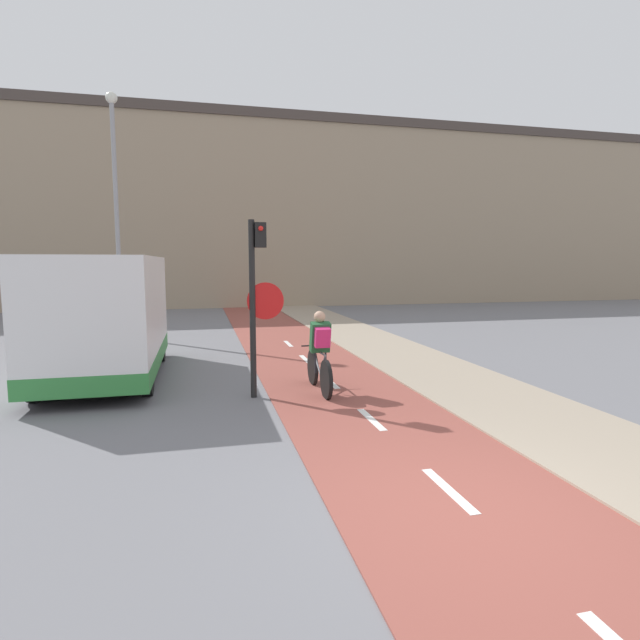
# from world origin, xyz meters

# --- Properties ---
(ground_plane) EXTENTS (120.00, 120.00, 0.00)m
(ground_plane) POSITION_xyz_m (0.00, 0.00, 0.00)
(ground_plane) COLOR slate
(bike_lane) EXTENTS (2.74, 60.00, 0.02)m
(bike_lane) POSITION_xyz_m (0.00, 0.00, 0.01)
(bike_lane) COLOR brown
(bike_lane) RESTS_ON ground_plane
(building_row_background) EXTENTS (60.00, 5.20, 10.58)m
(building_row_background) POSITION_xyz_m (0.00, 25.67, 5.30)
(building_row_background) COLOR gray
(building_row_background) RESTS_ON ground_plane
(traffic_light_pole) EXTENTS (0.67, 0.25, 3.21)m
(traffic_light_pole) POSITION_xyz_m (-1.56, 4.80, 1.99)
(traffic_light_pole) COLOR black
(traffic_light_pole) RESTS_ON ground_plane
(street_lamp_far) EXTENTS (0.36, 0.36, 7.75)m
(street_lamp_far) POSITION_xyz_m (-5.08, 13.17, 4.66)
(street_lamp_far) COLOR gray
(street_lamp_far) RESTS_ON ground_plane
(cyclist_near) EXTENTS (0.46, 1.82, 1.55)m
(cyclist_near) POSITION_xyz_m (-0.38, 4.86, 0.73)
(cyclist_near) COLOR black
(cyclist_near) RESTS_ON ground_plane
(van) EXTENTS (2.13, 5.10, 2.58)m
(van) POSITION_xyz_m (-4.49, 7.05, 1.27)
(van) COLOR white
(van) RESTS_ON ground_plane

